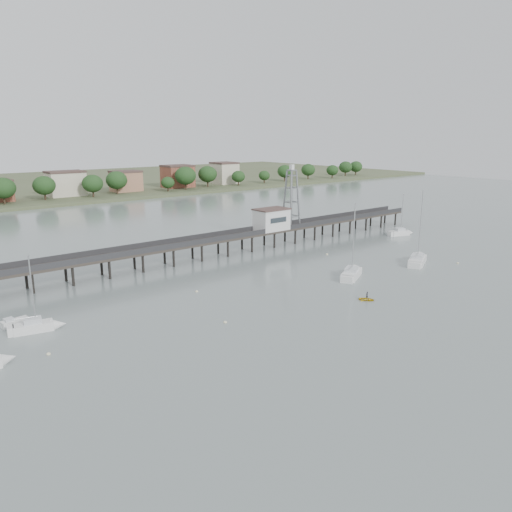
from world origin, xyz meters
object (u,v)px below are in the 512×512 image
(sailboat_d, at_px, (418,259))
(pier, at_px, (183,245))
(lattice_tower, at_px, (291,199))
(yellow_dinghy, at_px, (367,300))
(sailboat_e, at_px, (403,233))
(white_tender, at_px, (14,323))
(sailboat_b, at_px, (41,326))
(sailboat_c, at_px, (353,272))

(sailboat_d, bearing_deg, pier, 115.68)
(pier, bearing_deg, sailboat_d, -38.77)
(lattice_tower, height_order, yellow_dinghy, lattice_tower)
(sailboat_e, height_order, white_tender, sailboat_e)
(sailboat_b, bearing_deg, lattice_tower, 28.97)
(yellow_dinghy, bearing_deg, sailboat_e, -5.51)
(lattice_tower, bearing_deg, sailboat_c, -110.70)
(white_tender, bearing_deg, lattice_tower, 4.97)
(sailboat_d, distance_m, white_tender, 78.96)
(sailboat_e, bearing_deg, sailboat_c, -139.28)
(pier, relative_size, sailboat_d, 9.09)
(sailboat_c, relative_size, white_tender, 3.91)
(sailboat_c, bearing_deg, yellow_dinghy, -159.15)
(lattice_tower, bearing_deg, sailboat_e, -22.70)
(sailboat_b, height_order, white_tender, sailboat_b)
(sailboat_b, xyz_separation_m, white_tender, (-2.40, 4.41, -0.20))
(pier, distance_m, sailboat_c, 36.09)
(sailboat_b, bearing_deg, yellow_dinghy, -12.13)
(pier, xyz_separation_m, white_tender, (-37.85, -15.64, -3.35))
(pier, height_order, sailboat_b, sailboat_b)
(white_tender, distance_m, yellow_dinghy, 54.41)
(sailboat_e, relative_size, white_tender, 3.03)
(pier, bearing_deg, sailboat_e, -11.53)
(pier, xyz_separation_m, sailboat_d, (39.46, -31.70, -3.17))
(lattice_tower, distance_m, sailboat_b, 70.67)
(sailboat_d, distance_m, sailboat_e, 29.19)
(lattice_tower, relative_size, yellow_dinghy, 5.96)
(sailboat_e, xyz_separation_m, white_tender, (-99.33, -3.10, -0.20))
(sailboat_c, bearing_deg, white_tender, 138.87)
(pier, height_order, sailboat_c, sailboat_c)
(sailboat_c, bearing_deg, sailboat_d, -33.54)
(lattice_tower, relative_size, sailboat_b, 1.34)
(pier, bearing_deg, yellow_dinghy, -75.77)
(pier, bearing_deg, lattice_tower, 0.00)
(sailboat_e, bearing_deg, white_tender, -160.08)
(sailboat_d, relative_size, sailboat_b, 1.43)
(pier, xyz_separation_m, sailboat_b, (-35.45, -20.05, -3.14))
(pier, relative_size, lattice_tower, 9.68)
(sailboat_c, distance_m, sailboat_d, 19.28)
(pier, distance_m, white_tender, 41.09)
(sailboat_d, bearing_deg, sailboat_e, 15.47)
(sailboat_b, bearing_deg, white_tender, 130.81)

